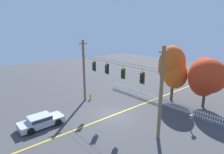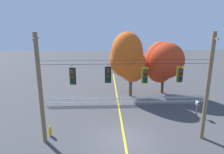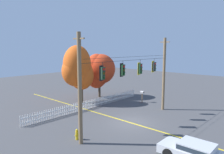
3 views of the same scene
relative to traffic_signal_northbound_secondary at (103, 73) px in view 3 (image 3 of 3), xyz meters
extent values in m
plane|color=#424244|center=(3.55, -0.01, -4.85)|extent=(80.00, 80.00, 0.00)
cube|color=gold|center=(3.55, -0.01, -4.84)|extent=(0.16, 36.00, 0.01)
cylinder|color=brown|center=(-2.21, -0.01, -0.94)|extent=(0.29, 0.29, 7.82)
cylinder|color=brown|center=(9.32, -0.01, -0.94)|extent=(0.29, 0.29, 7.82)
cube|color=brown|center=(-2.21, -0.01, 2.52)|extent=(0.10, 1.10, 0.10)
cube|color=brown|center=(9.32, -0.01, 2.52)|extent=(0.10, 1.10, 0.10)
cylinder|color=black|center=(3.55, -0.01, 0.84)|extent=(11.33, 0.02, 0.02)
cylinder|color=black|center=(3.55, -0.26, 1.15)|extent=(11.33, 0.02, 0.02)
cylinder|color=black|center=(0.00, -0.01, 0.66)|extent=(0.03, 0.03, 0.37)
cube|color=black|center=(0.00, 0.12, 0.00)|extent=(0.43, 0.02, 1.18)
cube|color=#1E3323|center=(0.00, -0.01, 0.00)|extent=(0.30, 0.24, 0.95)
cylinder|color=red|center=(0.00, -0.14, 0.31)|extent=(0.20, 0.03, 0.20)
cube|color=#1E3323|center=(0.00, -0.19, 0.43)|extent=(0.22, 0.12, 0.06)
cylinder|color=#463B09|center=(0.00, -0.14, 0.00)|extent=(0.20, 0.03, 0.20)
cube|color=#1E3323|center=(0.00, -0.19, 0.11)|extent=(0.22, 0.12, 0.06)
cylinder|color=#073513|center=(0.00, -0.14, -0.32)|extent=(0.20, 0.03, 0.20)
cube|color=#1E3323|center=(0.00, -0.19, -0.21)|extent=(0.22, 0.12, 0.06)
cylinder|color=black|center=(2.38, -0.01, 0.68)|extent=(0.03, 0.03, 0.31)
cube|color=black|center=(2.38, 0.12, 0.06)|extent=(0.43, 0.02, 1.15)
cube|color=black|center=(2.38, -0.01, 0.06)|extent=(0.30, 0.24, 0.93)
cylinder|color=red|center=(2.38, -0.14, 0.37)|extent=(0.20, 0.03, 0.20)
cube|color=black|center=(2.38, -0.19, 0.49)|extent=(0.22, 0.12, 0.06)
cylinder|color=#463B09|center=(2.38, -0.14, 0.06)|extent=(0.20, 0.03, 0.20)
cube|color=black|center=(2.38, -0.19, 0.18)|extent=(0.22, 0.12, 0.06)
cylinder|color=#073513|center=(2.38, -0.14, -0.25)|extent=(0.20, 0.03, 0.20)
cube|color=black|center=(2.38, -0.19, -0.13)|extent=(0.22, 0.12, 0.06)
cylinder|color=black|center=(4.89, -0.01, 0.65)|extent=(0.03, 0.03, 0.38)
cube|color=yellow|center=(4.89, 0.12, -0.01)|extent=(0.43, 0.02, 1.15)
cube|color=black|center=(4.89, -0.01, -0.01)|extent=(0.30, 0.24, 0.93)
cylinder|color=red|center=(4.89, -0.14, 0.30)|extent=(0.20, 0.03, 0.20)
cube|color=black|center=(4.89, -0.19, 0.42)|extent=(0.22, 0.12, 0.06)
cylinder|color=#463B09|center=(4.89, -0.14, -0.01)|extent=(0.20, 0.03, 0.20)
cube|color=black|center=(4.89, -0.19, 0.11)|extent=(0.22, 0.12, 0.06)
cylinder|color=#073513|center=(4.89, -0.14, -0.31)|extent=(0.20, 0.03, 0.20)
cube|color=black|center=(4.89, -0.19, -0.20)|extent=(0.22, 0.12, 0.06)
cylinder|color=black|center=(7.29, -0.01, 0.66)|extent=(0.03, 0.03, 0.35)
cube|color=yellow|center=(7.29, 0.12, 0.03)|extent=(0.43, 0.02, 1.14)
cube|color=black|center=(7.29, -0.01, 0.03)|extent=(0.30, 0.24, 0.92)
cylinder|color=red|center=(7.29, -0.14, 0.33)|extent=(0.20, 0.03, 0.20)
cube|color=black|center=(7.29, -0.19, 0.45)|extent=(0.22, 0.12, 0.06)
cylinder|color=#463B09|center=(7.29, -0.14, 0.03)|extent=(0.20, 0.03, 0.20)
cube|color=black|center=(7.29, -0.19, 0.14)|extent=(0.22, 0.12, 0.06)
cylinder|color=#073513|center=(7.29, -0.14, -0.28)|extent=(0.20, 0.03, 0.20)
cube|color=black|center=(7.29, -0.19, -0.16)|extent=(0.22, 0.12, 0.06)
cube|color=white|center=(-3.72, 6.26, -4.35)|extent=(0.06, 0.04, 0.99)
cube|color=white|center=(-3.50, 6.26, -4.35)|extent=(0.06, 0.04, 0.99)
cube|color=white|center=(-3.27, 6.26, -4.35)|extent=(0.06, 0.04, 0.99)
cube|color=white|center=(-3.04, 6.26, -4.35)|extent=(0.06, 0.04, 0.99)
cube|color=white|center=(-2.82, 6.26, -4.35)|extent=(0.06, 0.04, 0.99)
cube|color=white|center=(-2.59, 6.26, -4.35)|extent=(0.06, 0.04, 0.99)
cube|color=white|center=(-2.37, 6.26, -4.35)|extent=(0.06, 0.04, 0.99)
cube|color=white|center=(-2.14, 6.26, -4.35)|extent=(0.06, 0.04, 0.99)
cube|color=white|center=(-1.92, 6.26, -4.35)|extent=(0.06, 0.04, 0.99)
cube|color=white|center=(-1.69, 6.26, -4.35)|extent=(0.06, 0.04, 0.99)
cube|color=white|center=(-1.46, 6.26, -4.35)|extent=(0.06, 0.04, 0.99)
cube|color=white|center=(-1.24, 6.26, -4.35)|extent=(0.06, 0.04, 0.99)
cube|color=white|center=(-1.01, 6.26, -4.35)|extent=(0.06, 0.04, 0.99)
cube|color=white|center=(-0.79, 6.26, -4.35)|extent=(0.06, 0.04, 0.99)
cube|color=white|center=(-0.56, 6.26, -4.35)|extent=(0.06, 0.04, 0.99)
cube|color=white|center=(-0.33, 6.26, -4.35)|extent=(0.06, 0.04, 0.99)
cube|color=white|center=(-0.11, 6.26, -4.35)|extent=(0.06, 0.04, 0.99)
cube|color=white|center=(0.12, 6.26, -4.35)|extent=(0.06, 0.04, 0.99)
cube|color=white|center=(0.34, 6.26, -4.35)|extent=(0.06, 0.04, 0.99)
cube|color=white|center=(0.57, 6.26, -4.35)|extent=(0.06, 0.04, 0.99)
cube|color=white|center=(0.80, 6.26, -4.35)|extent=(0.06, 0.04, 0.99)
cube|color=white|center=(1.02, 6.26, -4.35)|extent=(0.06, 0.04, 0.99)
cube|color=white|center=(1.25, 6.26, -4.35)|extent=(0.06, 0.04, 0.99)
cube|color=white|center=(1.47, 6.26, -4.35)|extent=(0.06, 0.04, 0.99)
cube|color=white|center=(1.70, 6.26, -4.35)|extent=(0.06, 0.04, 0.99)
cube|color=white|center=(1.92, 6.26, -4.35)|extent=(0.06, 0.04, 0.99)
cube|color=white|center=(2.15, 6.26, -4.35)|extent=(0.06, 0.04, 0.99)
cube|color=white|center=(2.38, 6.26, -4.35)|extent=(0.06, 0.04, 0.99)
cube|color=white|center=(2.60, 6.26, -4.35)|extent=(0.06, 0.04, 0.99)
cube|color=white|center=(2.83, 6.26, -4.35)|extent=(0.06, 0.04, 0.99)
cube|color=white|center=(3.05, 6.26, -4.35)|extent=(0.06, 0.04, 0.99)
cube|color=white|center=(3.28, 6.26, -4.35)|extent=(0.06, 0.04, 0.99)
cube|color=white|center=(3.51, 6.26, -4.35)|extent=(0.06, 0.04, 0.99)
cube|color=white|center=(3.73, 6.26, -4.35)|extent=(0.06, 0.04, 0.99)
cube|color=white|center=(3.96, 6.26, -4.35)|extent=(0.06, 0.04, 0.99)
cube|color=white|center=(4.18, 6.26, -4.35)|extent=(0.06, 0.04, 0.99)
cube|color=white|center=(4.41, 6.26, -4.35)|extent=(0.06, 0.04, 0.99)
cube|color=white|center=(4.63, 6.26, -4.35)|extent=(0.06, 0.04, 0.99)
cube|color=white|center=(4.86, 6.26, -4.35)|extent=(0.06, 0.04, 0.99)
cube|color=white|center=(5.09, 6.26, -4.35)|extent=(0.06, 0.04, 0.99)
cube|color=white|center=(5.31, 6.26, -4.35)|extent=(0.06, 0.04, 0.99)
cube|color=white|center=(5.54, 6.26, -4.35)|extent=(0.06, 0.04, 0.99)
cube|color=white|center=(5.76, 6.26, -4.35)|extent=(0.06, 0.04, 0.99)
cube|color=white|center=(5.99, 6.26, -4.35)|extent=(0.06, 0.04, 0.99)
cube|color=white|center=(6.22, 6.26, -4.35)|extent=(0.06, 0.04, 0.99)
cube|color=white|center=(6.44, 6.26, -4.35)|extent=(0.06, 0.04, 0.99)
cube|color=white|center=(6.67, 6.26, -4.35)|extent=(0.06, 0.04, 0.99)
cube|color=white|center=(6.89, 6.26, -4.35)|extent=(0.06, 0.04, 0.99)
cube|color=white|center=(7.12, 6.26, -4.35)|extent=(0.06, 0.04, 0.99)
cube|color=white|center=(7.34, 6.26, -4.35)|extent=(0.06, 0.04, 0.99)
cube|color=white|center=(7.57, 6.26, -4.35)|extent=(0.06, 0.04, 0.99)
cube|color=white|center=(7.80, 6.26, -4.35)|extent=(0.06, 0.04, 0.99)
cube|color=white|center=(8.02, 6.26, -4.35)|extent=(0.06, 0.04, 0.99)
cube|color=white|center=(8.25, 6.26, -4.35)|extent=(0.06, 0.04, 0.99)
cube|color=white|center=(8.47, 6.26, -4.35)|extent=(0.06, 0.04, 0.99)
cube|color=white|center=(8.70, 6.26, -4.35)|extent=(0.06, 0.04, 0.99)
cube|color=white|center=(8.93, 6.26, -4.35)|extent=(0.06, 0.04, 0.99)
cube|color=white|center=(9.15, 6.26, -4.35)|extent=(0.06, 0.04, 0.99)
cube|color=white|center=(9.38, 6.26, -4.35)|extent=(0.06, 0.04, 0.99)
cube|color=white|center=(9.60, 6.26, -4.35)|extent=(0.06, 0.04, 0.99)
cube|color=white|center=(9.83, 6.26, -4.35)|extent=(0.06, 0.04, 0.99)
cube|color=white|center=(10.06, 6.26, -4.35)|extent=(0.06, 0.04, 0.99)
cube|color=white|center=(10.28, 6.26, -4.35)|extent=(0.06, 0.04, 0.99)
cube|color=white|center=(10.51, 6.26, -4.35)|extent=(0.06, 0.04, 0.99)
cube|color=white|center=(10.73, 6.26, -4.35)|extent=(0.06, 0.04, 0.99)
cube|color=white|center=(10.96, 6.26, -4.35)|extent=(0.06, 0.04, 0.99)
cube|color=white|center=(11.18, 6.26, -4.35)|extent=(0.06, 0.04, 0.99)
cube|color=white|center=(11.41, 6.26, -4.35)|extent=(0.06, 0.04, 0.99)
cube|color=white|center=(11.64, 6.26, -4.35)|extent=(0.06, 0.04, 0.99)
cube|color=white|center=(11.86, 6.26, -4.35)|extent=(0.06, 0.04, 0.99)
cube|color=white|center=(12.09, 6.26, -4.35)|extent=(0.06, 0.04, 0.99)
cube|color=white|center=(12.31, 6.26, -4.35)|extent=(0.06, 0.04, 0.99)
cube|color=white|center=(4.30, 6.29, -4.55)|extent=(16.04, 0.03, 0.08)
cube|color=white|center=(4.30, 6.29, -4.14)|extent=(16.04, 0.03, 0.08)
cylinder|color=brown|center=(5.06, 8.78, -3.62)|extent=(0.36, 0.36, 2.45)
ellipsoid|color=#DB5619|center=(5.24, 8.90, -1.42)|extent=(3.12, 2.71, 3.59)
ellipsoid|color=#DB5619|center=(4.56, 9.12, -0.84)|extent=(3.65, 3.01, 3.79)
ellipsoid|color=#DB5619|center=(4.62, 8.98, -0.05)|extent=(3.44, 3.16, 4.57)
cylinder|color=#473828|center=(8.85, 9.57, -3.75)|extent=(0.31, 0.31, 2.19)
ellipsoid|color=red|center=(8.46, 9.67, -1.22)|extent=(3.49, 2.99, 4.70)
ellipsoid|color=red|center=(8.98, 9.36, -0.95)|extent=(4.14, 3.68, 4.08)
ellipsoid|color=red|center=(9.05, 9.66, -0.80)|extent=(2.64, 2.47, 3.15)
cube|color=#B7BABF|center=(0.92, -6.83, -4.39)|extent=(1.75, 4.14, 0.55)
cube|color=#B7BABF|center=(0.92, -6.98, -3.91)|extent=(1.52, 2.00, 0.42)
cube|color=#232D38|center=(0.92, -6.98, -3.91)|extent=(1.55, 1.91, 0.27)
cylinder|color=black|center=(0.06, -5.57, -4.53)|extent=(0.19, 0.64, 0.64)
cylinder|color=black|center=(1.75, -5.54, -4.53)|extent=(0.19, 0.64, 0.64)
cube|color=white|center=(0.43, -4.80, -4.29)|extent=(0.20, 0.04, 0.10)
cube|color=white|center=(1.36, -4.79, -4.29)|extent=(0.20, 0.04, 0.10)
cylinder|color=gold|center=(-2.00, 0.71, -4.52)|extent=(0.22, 0.22, 0.66)
sphere|color=gold|center=(-2.00, 0.71, -4.12)|extent=(0.20, 0.20, 0.20)
cylinder|color=gold|center=(-2.15, 0.71, -4.48)|extent=(0.08, 0.08, 0.08)
cylinder|color=gold|center=(-1.85, 0.71, -4.48)|extent=(0.08, 0.08, 0.08)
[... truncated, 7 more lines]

